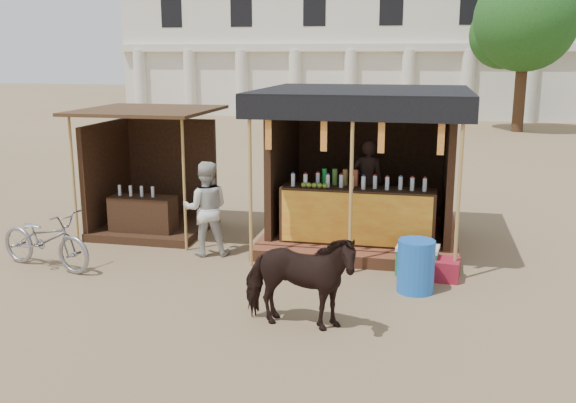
{
  "coord_description": "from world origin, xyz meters",
  "views": [
    {
      "loc": [
        2.1,
        -8.03,
        3.37
      ],
      "look_at": [
        0.0,
        1.6,
        1.1
      ],
      "focal_mm": 40.0,
      "sensor_mm": 36.0,
      "label": 1
    }
  ],
  "objects": [
    {
      "name": "secondary_stall",
      "position": [
        -3.17,
        3.24,
        0.85
      ],
      "size": [
        2.4,
        2.4,
        2.38
      ],
      "color": "#3B2415",
      "rests_on": "ground"
    },
    {
      "name": "main_stall",
      "position": [
        1.0,
        3.36,
        1.02
      ],
      "size": [
        3.6,
        3.61,
        2.78
      ],
      "color": "brown",
      "rests_on": "ground"
    },
    {
      "name": "red_crate",
      "position": [
        2.49,
        1.57,
        0.16
      ],
      "size": [
        0.42,
        0.47,
        0.32
      ],
      "primitive_type": "cube",
      "rotation": [
        0.0,
        0.0,
        -0.1
      ],
      "color": "maroon",
      "rests_on": "ground"
    },
    {
      "name": "tree",
      "position": [
        5.81,
        22.14,
        4.63
      ],
      "size": [
        4.5,
        4.4,
        7.0
      ],
      "color": "#382314",
      "rests_on": "ground"
    },
    {
      "name": "cow",
      "position": [
        0.63,
        -0.65,
        0.63
      ],
      "size": [
        1.54,
        0.78,
        1.27
      ],
      "primitive_type": "imported",
      "rotation": [
        0.0,
        0.0,
        1.51
      ],
      "color": "black",
      "rests_on": "ground"
    },
    {
      "name": "ground",
      "position": [
        0.0,
        0.0,
        0.0
      ],
      "size": [
        120.0,
        120.0,
        0.0
      ],
      "primitive_type": "plane",
      "color": "#846B4C",
      "rests_on": "ground"
    },
    {
      "name": "background_building",
      "position": [
        -2.0,
        29.94,
        3.98
      ],
      "size": [
        26.0,
        7.45,
        8.18
      ],
      "color": "silver",
      "rests_on": "ground"
    },
    {
      "name": "cooler",
      "position": [
        2.04,
        1.72,
        0.23
      ],
      "size": [
        0.69,
        0.51,
        0.46
      ],
      "color": "#1C804E",
      "rests_on": "ground"
    },
    {
      "name": "motorbike",
      "position": [
        -3.8,
        0.77,
        0.48
      ],
      "size": [
        1.93,
        1.07,
        0.96
      ],
      "primitive_type": "imported",
      "rotation": [
        0.0,
        0.0,
        1.32
      ],
      "color": "gray",
      "rests_on": "ground"
    },
    {
      "name": "bystander",
      "position": [
        -1.51,
        2.0,
        0.81
      ],
      "size": [
        0.92,
        0.8,
        1.62
      ],
      "primitive_type": "imported",
      "rotation": [
        0.0,
        0.0,
        3.4
      ],
      "color": "beige",
      "rests_on": "ground"
    },
    {
      "name": "blue_barrel",
      "position": [
        2.03,
        0.96,
        0.39
      ],
      "size": [
        0.61,
        0.61,
        0.77
      ],
      "primitive_type": "cylinder",
      "rotation": [
        0.0,
        0.0,
        0.16
      ],
      "color": "blue",
      "rests_on": "ground"
    }
  ]
}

